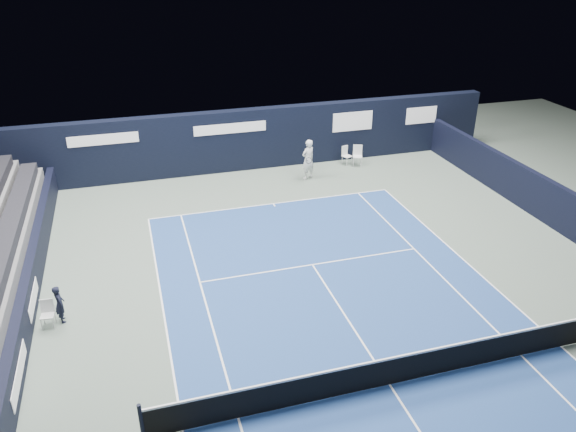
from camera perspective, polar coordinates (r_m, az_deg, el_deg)
The scene contains 12 objects.
ground at distance 17.20m, azimuth 7.33°, elevation -12.28°, with size 48.00×48.00×0.00m, color #526157.
court_surface at distance 15.85m, azimuth 10.28°, elevation -16.51°, with size 10.97×23.77×0.01m, color navy.
enclosure_wall_right at distance 24.97m, azimuth 26.32°, elevation 0.40°, with size 0.30×22.00×1.80m, color black.
folding_chair_back_a at distance 29.72m, azimuth 5.86°, elevation 6.49°, with size 0.56×0.58×0.97m.
folding_chair_back_b at distance 29.61m, azimuth 7.08°, elevation 6.28°, with size 0.61×0.60×1.08m.
line_judge_chair at distance 18.78m, azimuth -23.25°, elevation -8.91°, with size 0.43×0.42×0.89m.
line_judge at distance 18.76m, azimuth -22.19°, elevation -8.27°, with size 0.46×0.30×1.26m, color black.
court_markings at distance 15.84m, azimuth 10.28°, elevation -16.50°, with size 11.03×23.83×0.00m.
tennis_net at distance 15.51m, azimuth 10.43°, elevation -15.14°, with size 12.90×0.10×1.10m.
back_sponsor_wall at distance 28.77m, azimuth -3.97°, elevation 7.80°, with size 26.00×0.63×3.10m.
side_barrier_left at distance 19.37m, azimuth -24.94°, elevation -7.79°, with size 0.33×22.00×1.20m.
tennis_player at distance 27.55m, azimuth 2.05°, elevation 5.78°, with size 0.86×0.98×2.00m.
Camera 1 is at (-5.84, -10.16, 10.68)m, focal length 35.00 mm.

